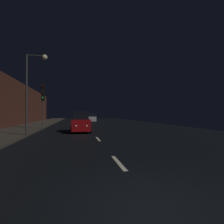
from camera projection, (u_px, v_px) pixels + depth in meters
ground at (87, 126)px, 28.41m from camera, size 27.70×84.00×0.02m
sidewalk_left at (32, 126)px, 27.00m from camera, size 4.40×84.00×0.15m
building_facade_left at (3, 102)px, 23.10m from camera, size 0.80×63.00×6.61m
lane_centerline at (97, 138)px, 14.41m from camera, size 0.16×17.13×0.01m
traffic_light_far_left at (43, 96)px, 22.06m from camera, size 0.34×0.47×5.27m
streetlamp_overhead at (33, 81)px, 15.63m from camera, size 1.70×0.44×6.75m
car_approaching_headlights at (81, 123)px, 19.26m from camera, size 1.93×4.17×2.10m
car_distant_taillights at (92, 118)px, 40.97m from camera, size 1.80×3.90×1.96m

